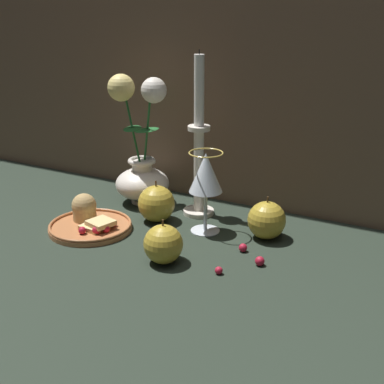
{
  "coord_description": "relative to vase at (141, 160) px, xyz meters",
  "views": [
    {
      "loc": [
        0.56,
        -0.85,
        0.47
      ],
      "look_at": [
        0.07,
        0.05,
        0.1
      ],
      "focal_mm": 50.0,
      "sensor_mm": 36.0,
      "label": 1
    }
  ],
  "objects": [
    {
      "name": "berry_front_center",
      "position": [
        0.38,
        -0.18,
        -0.1
      ],
      "size": [
        0.02,
        0.02,
        0.02
      ],
      "primitive_type": "sphere",
      "color": "#AD192D",
      "rests_on": "ground_plane"
    },
    {
      "name": "berry_near_plate",
      "position": [
        0.33,
        -0.14,
        -0.1
      ],
      "size": [
        0.02,
        0.02,
        0.02
      ],
      "primitive_type": "sphere",
      "color": "#AD192D",
      "rests_on": "ground_plane"
    },
    {
      "name": "plate_with_pastries",
      "position": [
        -0.01,
        -0.19,
        -0.09
      ],
      "size": [
        0.18,
        0.18,
        0.07
      ],
      "color": "#B77042",
      "rests_on": "ground_plane"
    },
    {
      "name": "ground_plane",
      "position": [
        0.13,
        -0.17,
        -0.11
      ],
      "size": [
        2.4,
        2.4,
        0.0
      ],
      "primitive_type": "plane",
      "color": "#232D23",
      "rests_on": "ground"
    },
    {
      "name": "vase",
      "position": [
        0.0,
        0.0,
        0.0
      ],
      "size": [
        0.14,
        0.13,
        0.31
      ],
      "color": "silver",
      "rests_on": "ground_plane"
    },
    {
      "name": "candlestick",
      "position": [
        0.16,
        -0.0,
        0.04
      ],
      "size": [
        0.07,
        0.07,
        0.37
      ],
      "color": "silver",
      "rests_on": "ground_plane"
    },
    {
      "name": "apple_near_glass",
      "position": [
        0.34,
        -0.05,
        -0.07
      ],
      "size": [
        0.08,
        0.08,
        0.09
      ],
      "color": "#B2932D",
      "rests_on": "ground_plane"
    },
    {
      "name": "berry_by_glass_stem",
      "position": [
        0.32,
        -0.24,
        -0.1
      ],
      "size": [
        0.01,
        0.01,
        0.01
      ],
      "primitive_type": "sphere",
      "color": "#AD192D",
      "rests_on": "ground_plane"
    },
    {
      "name": "apple_at_table_edge",
      "position": [
        0.09,
        -0.08,
        -0.07
      ],
      "size": [
        0.08,
        0.08,
        0.09
      ],
      "color": "#B2932D",
      "rests_on": "ground_plane"
    },
    {
      "name": "wine_glass",
      "position": [
        0.22,
        -0.08,
        0.02
      ],
      "size": [
        0.07,
        0.07,
        0.18
      ],
      "color": "silver",
      "rests_on": "ground_plane"
    },
    {
      "name": "apple_beside_vase",
      "position": [
        0.21,
        -0.25,
        -0.07
      ],
      "size": [
        0.08,
        0.08,
        0.09
      ],
      "color": "#B2932D",
      "rests_on": "ground_plane"
    }
  ]
}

